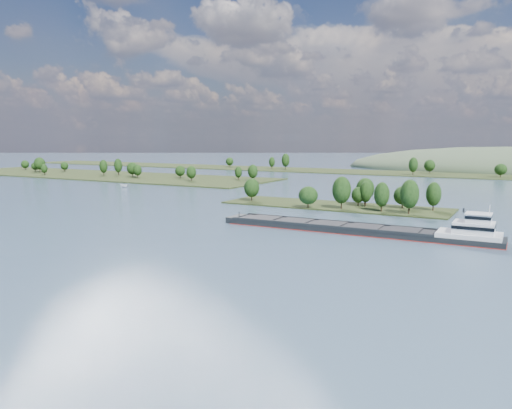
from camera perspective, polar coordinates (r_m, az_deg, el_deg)
The scene contains 6 objects.
ground at distance 169.69m, azimuth 1.86°, elevation -2.66°, with size 1800.00×1800.00×0.00m, color #3D5269.
tree_island at distance 219.81m, azimuth 10.41°, elevation 0.69°, with size 100.00×32.41×14.90m.
left_bank at distance 420.69m, azimuth -17.47°, elevation 3.28°, with size 300.00×80.00×14.91m.
back_shoreline at distance 434.63m, azimuth 20.03°, elevation 3.29°, with size 900.00×60.00×16.29m.
cargo_barge at distance 162.63m, azimuth 13.11°, elevation -2.76°, with size 90.35×12.05×12.20m.
motorboat at distance 316.93m, azimuth -14.84°, elevation 2.10°, with size 2.20×5.84×2.25m, color silver.
Camera 1 is at (76.28, -28.50, 30.38)m, focal length 35.00 mm.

